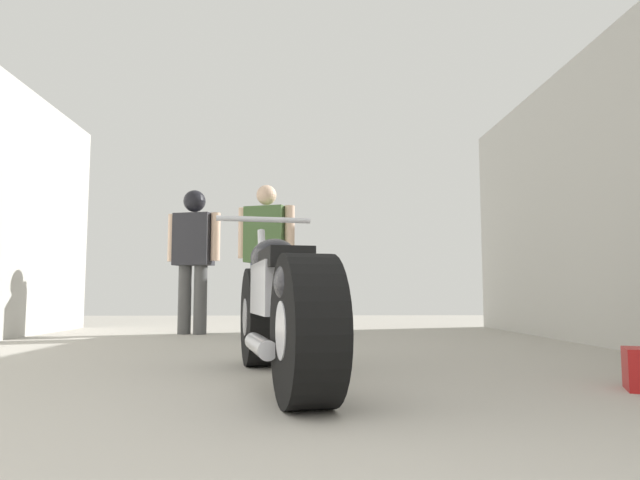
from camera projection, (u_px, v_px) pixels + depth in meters
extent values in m
plane|color=#A8A399|center=(275.00, 358.00, 4.22)|extent=(17.15, 17.15, 0.00)
cylinder|color=black|center=(261.00, 317.00, 3.75)|extent=(0.33, 0.67, 0.64)
cylinder|color=silver|center=(261.00, 317.00, 3.75)|extent=(0.27, 0.28, 0.24)
cylinder|color=black|center=(307.00, 330.00, 2.36)|extent=(0.33, 0.67, 0.64)
cylinder|color=silver|center=(307.00, 330.00, 2.36)|extent=(0.27, 0.28, 0.24)
cube|color=silver|center=(279.00, 288.00, 3.07)|extent=(0.36, 0.67, 0.28)
ellipsoid|color=black|center=(273.00, 258.00, 3.30)|extent=(0.35, 0.56, 0.22)
cube|color=black|center=(285.00, 259.00, 2.91)|extent=(0.31, 0.51, 0.10)
ellipsoid|color=black|center=(304.00, 282.00, 2.42)|extent=(0.34, 0.48, 0.24)
cylinder|color=silver|center=(263.00, 271.00, 3.74)|extent=(0.10, 0.26, 0.58)
cylinder|color=silver|center=(264.00, 219.00, 3.74)|extent=(0.61, 0.15, 0.04)
cylinder|color=silver|center=(260.00, 345.00, 2.72)|extent=(0.19, 0.55, 0.09)
cylinder|color=#2D3851|center=(274.00, 299.00, 6.38)|extent=(0.20, 0.20, 0.83)
cylinder|color=#2D3851|center=(257.00, 299.00, 6.45)|extent=(0.20, 0.20, 0.83)
cube|color=#476638|center=(266.00, 235.00, 6.48)|extent=(0.51, 0.39, 0.63)
cylinder|color=beige|center=(290.00, 231.00, 6.40)|extent=(0.14, 0.14, 0.58)
cylinder|color=beige|center=(243.00, 233.00, 6.57)|extent=(0.14, 0.14, 0.58)
sphere|color=beige|center=(266.00, 195.00, 6.53)|extent=(0.23, 0.23, 0.23)
cylinder|color=#4C4C4C|center=(200.00, 300.00, 6.72)|extent=(0.19, 0.19, 0.81)
cylinder|color=#4C4C4C|center=(185.00, 300.00, 6.76)|extent=(0.19, 0.19, 0.81)
cube|color=#2D2D33|center=(194.00, 239.00, 6.81)|extent=(0.50, 0.36, 0.62)
cylinder|color=beige|center=(215.00, 237.00, 6.74)|extent=(0.14, 0.14, 0.57)
cylinder|color=beige|center=(173.00, 238.00, 6.88)|extent=(0.14, 0.14, 0.57)
sphere|color=black|center=(195.00, 203.00, 6.85)|extent=(0.22, 0.22, 0.22)
sphere|color=black|center=(195.00, 201.00, 6.85)|extent=(0.26, 0.26, 0.26)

